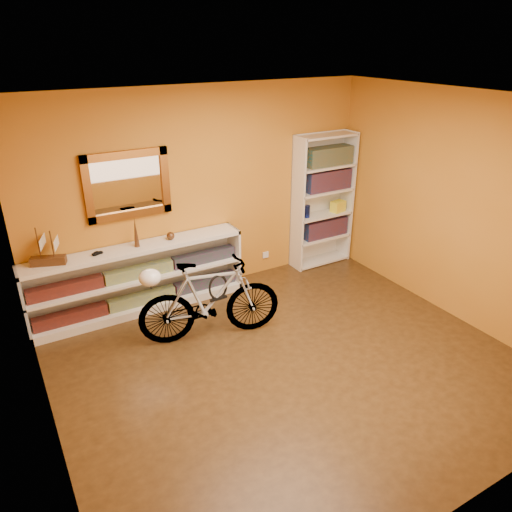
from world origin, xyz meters
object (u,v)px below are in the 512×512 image
console_unit (139,279)px  bookcase (323,201)px  bicycle (210,300)px  helmet (150,278)px

console_unit → bookcase: bearing=0.5°
console_unit → bicycle: (0.49, -0.95, 0.05)m
bicycle → helmet: 0.71m
bicycle → console_unit: bearing=41.4°
console_unit → helmet: helmet is taller
console_unit → bicycle: bicycle is taller
bookcase → console_unit: bearing=-179.5°
bookcase → bicycle: size_ratio=1.19×
bicycle → helmet: size_ratio=6.87×
bookcase → helmet: bearing=-163.7°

